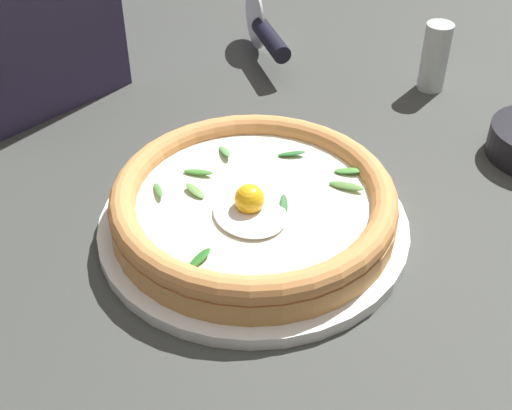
{
  "coord_description": "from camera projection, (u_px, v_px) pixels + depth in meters",
  "views": [
    {
      "loc": [
        -0.4,
        0.21,
        0.41
      ],
      "look_at": [
        -0.0,
        -0.04,
        0.03
      ],
      "focal_mm": 48.22,
      "sensor_mm": 36.0,
      "label": 1
    }
  ],
  "objects": [
    {
      "name": "table_knife",
      "position": [
        81.0,
        73.0,
        0.85
      ],
      "size": [
        0.11,
        0.21,
        0.01
      ],
      "color": "silver",
      "rests_on": "ground"
    },
    {
      "name": "pizza_plate",
      "position": [
        256.0,
        227.0,
        0.62
      ],
      "size": [
        0.28,
        0.28,
        0.01
      ],
      "primitive_type": "cylinder",
      "color": "white",
      "rests_on": "ground"
    },
    {
      "name": "pizza_cutter",
      "position": [
        266.0,
        33.0,
        0.86
      ],
      "size": [
        0.15,
        0.05,
        0.08
      ],
      "color": "silver",
      "rests_on": "ground"
    },
    {
      "name": "pepper_shaker",
      "position": [
        435.0,
        57.0,
        0.81
      ],
      "size": [
        0.03,
        0.03,
        0.08
      ],
      "primitive_type": "cylinder",
      "color": "silver",
      "rests_on": "ground"
    },
    {
      "name": "pizza",
      "position": [
        256.0,
        206.0,
        0.61
      ],
      "size": [
        0.25,
        0.25,
        0.05
      ],
      "color": "tan",
      "rests_on": "pizza_plate"
    },
    {
      "name": "ground_plane",
      "position": [
        216.0,
        258.0,
        0.62
      ],
      "size": [
        2.4,
        2.4,
        0.03
      ],
      "primitive_type": "cube",
      "color": "#3A3C39",
      "rests_on": "ground"
    }
  ]
}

